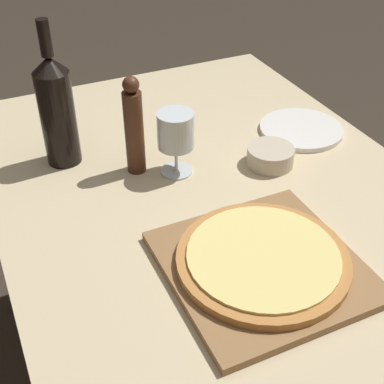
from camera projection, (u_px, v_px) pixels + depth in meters
The scene contains 8 objects.
dining_table at pixel (222, 232), 1.27m from camera, with size 0.99×1.48×0.78m.
cutting_board at pixel (262, 266), 1.04m from camera, with size 0.36×0.36×0.02m.
pizza at pixel (263, 259), 1.03m from camera, with size 0.34×0.34×0.02m.
wine_bottle at pixel (57, 109), 1.27m from camera, with size 0.09×0.09×0.36m.
pepper_mill at pixel (134, 128), 1.25m from camera, with size 0.05×0.05×0.25m.
wine_glass at pixel (176, 132), 1.25m from camera, with size 0.09×0.09×0.16m.
small_bowl at pixel (270, 156), 1.33m from camera, with size 0.12×0.12×0.05m.
dinner_plate at pixel (301, 129), 1.47m from camera, with size 0.23×0.23×0.01m.
Camera 1 is at (-0.47, -0.85, 1.52)m, focal length 50.00 mm.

